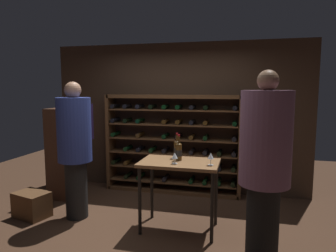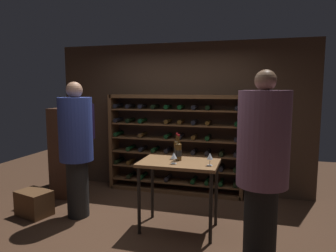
{
  "view_description": "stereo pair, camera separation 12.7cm",
  "coord_description": "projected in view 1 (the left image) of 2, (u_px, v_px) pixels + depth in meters",
  "views": [
    {
      "loc": [
        1.17,
        -3.69,
        1.84
      ],
      "look_at": [
        0.19,
        0.22,
        1.35
      ],
      "focal_mm": 32.79,
      "sensor_mm": 36.0,
      "label": 1
    },
    {
      "loc": [
        1.29,
        -3.66,
        1.84
      ],
      "look_at": [
        0.19,
        0.22,
        1.35
      ],
      "focal_mm": 32.79,
      "sensor_mm": 36.0,
      "label": 2
    }
  ],
  "objects": [
    {
      "name": "display_cabinet",
      "position": [
        63.0,
        154.0,
        5.12
      ],
      "size": [
        0.44,
        0.36,
        1.51
      ],
      "primitive_type": "cube",
      "color": "#4C2D1E",
      "rests_on": "ground"
    },
    {
      "name": "wine_bottle_amber_reserve",
      "position": [
        177.0,
        149.0,
        4.13
      ],
      "size": [
        0.08,
        0.08,
        0.34
      ],
      "color": "#4C3314",
      "rests_on": "tasting_table"
    },
    {
      "name": "wine_rack",
      "position": [
        173.0,
        144.0,
        5.4
      ],
      "size": [
        2.4,
        0.32,
        1.73
      ],
      "color": "brown",
      "rests_on": "ground"
    },
    {
      "name": "wine_crate",
      "position": [
        32.0,
        205.0,
        4.41
      ],
      "size": [
        0.55,
        0.46,
        0.36
      ],
      "primitive_type": "cube",
      "rotation": [
        0.0,
        0.0,
        -0.27
      ],
      "color": "brown",
      "rests_on": "ground"
    },
    {
      "name": "wine_bottle_red_label",
      "position": [
        179.0,
        151.0,
        3.99
      ],
      "size": [
        0.08,
        0.08,
        0.34
      ],
      "color": "#4C3314",
      "rests_on": "tasting_table"
    },
    {
      "name": "wine_glass_stemmed_center",
      "position": [
        211.0,
        156.0,
        3.72
      ],
      "size": [
        0.07,
        0.07,
        0.15
      ],
      "color": "silver",
      "rests_on": "tasting_table"
    },
    {
      "name": "person_guest_blue_shirt",
      "position": [
        265.0,
        161.0,
        3.08
      ],
      "size": [
        0.51,
        0.51,
        2.02
      ],
      "rotation": [
        0.0,
        0.0,
        0.81
      ],
      "color": "black",
      "rests_on": "ground"
    },
    {
      "name": "person_bystander_dark_jacket",
      "position": [
        75.0,
        144.0,
        4.3
      ],
      "size": [
        0.47,
        0.47,
        1.94
      ],
      "rotation": [
        0.0,
        0.0,
        -2.04
      ],
      "color": "black",
      "rests_on": "ground"
    },
    {
      "name": "back_wall",
      "position": [
        178.0,
        118.0,
        5.54
      ],
      "size": [
        4.61,
        0.1,
        2.64
      ],
      "primitive_type": "cube",
      "color": "#3D2B1E",
      "rests_on": "ground"
    },
    {
      "name": "tasting_table",
      "position": [
        179.0,
        170.0,
        3.95
      ],
      "size": [
        1.01,
        0.62,
        0.91
      ],
      "color": "brown",
      "rests_on": "ground"
    },
    {
      "name": "wine_glass_stemmed_left",
      "position": [
        175.0,
        156.0,
        3.8
      ],
      "size": [
        0.08,
        0.08,
        0.14
      ],
      "color": "silver",
      "rests_on": "tasting_table"
    },
    {
      "name": "ground_plane",
      "position": [
        150.0,
        228.0,
        4.06
      ],
      "size": [
        9.4,
        9.4,
        0.0
      ],
      "primitive_type": "plane",
      "color": "#472D1E"
    }
  ]
}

